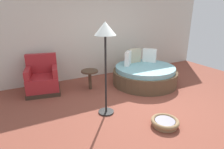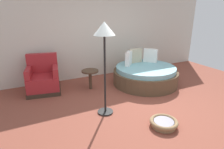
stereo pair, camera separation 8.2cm
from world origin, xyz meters
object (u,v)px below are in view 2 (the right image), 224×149
(red_armchair, at_px, (43,79))
(floor_lamp, at_px, (104,38))
(pet_basket, at_px, (164,123))
(side_table, at_px, (90,74))
(round_daybed, at_px, (145,75))

(red_armchair, xyz_separation_m, floor_lamp, (0.97, -1.71, 1.20))
(pet_basket, bearing_deg, side_table, 104.83)
(round_daybed, bearing_deg, pet_basket, -116.26)
(red_armchair, relative_size, pet_basket, 1.84)
(side_table, bearing_deg, red_armchair, 159.86)
(floor_lamp, bearing_deg, side_table, 83.20)
(red_armchair, relative_size, side_table, 1.81)
(red_armchair, height_order, pet_basket, red_armchair)
(round_daybed, xyz_separation_m, pet_basket, (-0.94, -1.91, -0.19))
(round_daybed, bearing_deg, side_table, 168.34)
(side_table, bearing_deg, floor_lamp, -96.80)
(red_armchair, height_order, side_table, red_armchair)
(round_daybed, bearing_deg, floor_lamp, -149.67)
(round_daybed, height_order, floor_lamp, floor_lamp)
(side_table, xyz_separation_m, floor_lamp, (-0.16, -1.30, 1.11))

